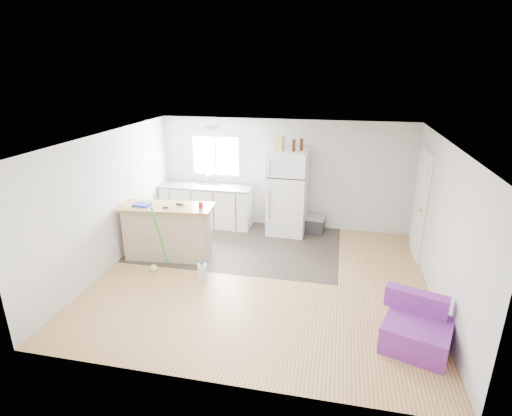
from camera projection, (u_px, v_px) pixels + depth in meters
The scene contains 19 objects.
room at pixel (262, 213), 6.49m from camera, with size 5.51×5.01×2.41m.
vinyl_zone at pixel (239, 244), 8.19m from camera, with size 4.05×2.50×0.00m, color #312A24.
window at pixel (216, 156), 8.97m from camera, with size 1.18×0.06×0.98m.
interior_door at pixel (421, 204), 7.45m from camera, with size 0.11×0.92×2.10m.
ceiling_fixture at pixel (212, 128), 7.45m from camera, with size 0.30×0.30×0.07m, color white.
kitchen_cabinets at pixel (207, 205), 9.08m from camera, with size 2.09×0.65×1.21m.
peninsula at pixel (168, 231), 7.49m from camera, with size 1.74×0.80×1.03m.
refrigerator at pixel (287, 192), 8.51m from camera, with size 0.82×0.78×1.82m.
cooler at pixel (313, 224), 8.72m from camera, with size 0.54×0.41×0.38m.
purple_seat at pixel (416, 329), 5.15m from camera, with size 0.99×0.98×0.65m.
cleaner_jug at pixel (202, 271), 6.82m from camera, with size 0.17×0.14×0.33m.
mop at pixel (155, 259), 7.06m from camera, with size 0.24×0.34×1.23m.
red_cup at pixel (201, 205), 7.18m from camera, with size 0.08×0.08×0.12m, color red.
blue_tray at pixel (142, 205), 7.31m from camera, with size 0.30×0.22×0.04m, color #1231B1.
tool_a at pixel (180, 204), 7.35m from camera, with size 0.14×0.05×0.03m, color black.
tool_b at pixel (165, 208), 7.18m from camera, with size 0.10×0.04×0.03m, color black.
cardboard_box at pixel (279, 143), 8.12m from camera, with size 0.20×0.10×0.30m, color tan.
bottle_left at pixel (294, 145), 8.05m from camera, with size 0.07×0.07×0.25m, color #3A1E0A.
bottle_right at pixel (301, 145), 8.11m from camera, with size 0.07×0.07×0.25m, color #3A1E0A.
Camera 1 is at (1.17, -5.98, 3.45)m, focal length 28.00 mm.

